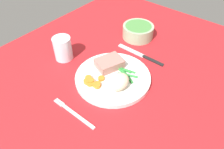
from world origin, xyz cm
name	(u,v)px	position (x,y,z in cm)	size (l,w,h in cm)	color
dining_table	(107,78)	(0.00, 0.00, 1.00)	(120.00, 90.00, 2.00)	red
dinner_plate	(112,78)	(-0.48, -2.59, 2.80)	(25.76, 25.76, 1.60)	white
meat_portion	(109,63)	(3.00, 1.47, 5.09)	(8.94, 6.91, 2.98)	#B2756B
mashed_potatoes	(119,82)	(-2.80, -7.22, 5.92)	(7.58, 5.88, 4.64)	beige
carrot_slices	(93,82)	(-6.80, 0.29, 4.11)	(6.30, 6.71, 1.24)	orange
green_beans	(125,73)	(3.51, -5.04, 3.99)	(5.61, 10.08, 0.87)	#2D8C38
fork	(74,113)	(-18.63, -2.84, 2.20)	(1.44, 16.60, 0.40)	silver
knife	(141,55)	(17.17, -2.87, 2.20)	(1.70, 20.50, 0.64)	black
water_glass	(63,50)	(-2.56, 19.32, 5.76)	(6.74, 6.74, 8.86)	silver
salad_bowl	(138,31)	(27.12, 5.67, 5.07)	(12.97, 12.97, 5.44)	#99B28C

